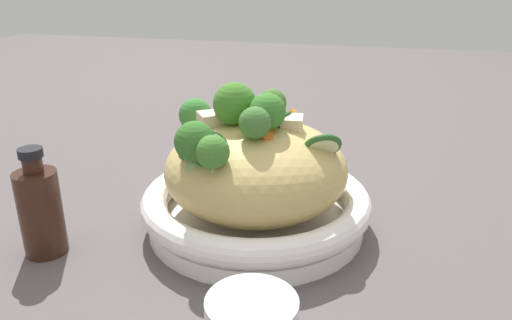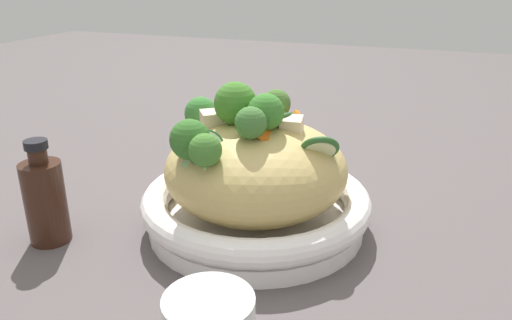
{
  "view_description": "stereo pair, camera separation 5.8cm",
  "coord_description": "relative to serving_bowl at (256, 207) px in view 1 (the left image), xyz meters",
  "views": [
    {
      "loc": [
        -0.13,
        0.53,
        0.3
      ],
      "look_at": [
        0.0,
        0.0,
        0.09
      ],
      "focal_mm": 35.01,
      "sensor_mm": 36.0,
      "label": 1
    },
    {
      "loc": [
        -0.19,
        0.51,
        0.3
      ],
      "look_at": [
        0.0,
        0.0,
        0.09
      ],
      "focal_mm": 35.01,
      "sensor_mm": 36.0,
      "label": 2
    }
  ],
  "objects": [
    {
      "name": "chicken_chunks",
      "position": [
        0.02,
        0.0,
        0.1
      ],
      "size": [
        0.13,
        0.04,
        0.03
      ],
      "color": "beige",
      "rests_on": "serving_bowl"
    },
    {
      "name": "zucchini_slices",
      "position": [
        -0.01,
        0.03,
        0.1
      ],
      "size": [
        0.18,
        0.13,
        0.05
      ],
      "color": "beige",
      "rests_on": "serving_bowl"
    },
    {
      "name": "carrot_coins",
      "position": [
        -0.01,
        -0.02,
        0.1
      ],
      "size": [
        0.06,
        0.1,
        0.03
      ],
      "color": "orange",
      "rests_on": "serving_bowl"
    },
    {
      "name": "broccoli_florets",
      "position": [
        0.03,
        0.01,
        0.11
      ],
      "size": [
        0.15,
        0.18,
        0.09
      ],
      "color": "#97BE72",
      "rests_on": "serving_bowl"
    },
    {
      "name": "serving_bowl",
      "position": [
        0.0,
        0.0,
        0.0
      ],
      "size": [
        0.28,
        0.28,
        0.05
      ],
      "color": "white",
      "rests_on": "ground_plane"
    },
    {
      "name": "noodle_heap",
      "position": [
        0.0,
        0.0,
        0.05
      ],
      "size": [
        0.22,
        0.22,
        0.11
      ],
      "color": "tan",
      "rests_on": "serving_bowl"
    },
    {
      "name": "soy_sauce_bottle",
      "position": [
        0.21,
        0.11,
        0.03
      ],
      "size": [
        0.05,
        0.05,
        0.12
      ],
      "color": "#381E14",
      "rests_on": "ground_plane"
    },
    {
      "name": "ground_plane",
      "position": [
        0.0,
        0.0,
        -0.03
      ],
      "size": [
        3.0,
        3.0,
        0.0
      ],
      "primitive_type": "plane",
      "color": "#554D4E"
    }
  ]
}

